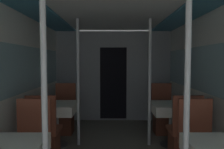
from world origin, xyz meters
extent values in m
cube|color=silver|center=(-1.40, 1.97, 1.08)|extent=(0.05, 6.74, 2.15)
cube|color=#9EC6D1|center=(-1.39, 1.97, 1.32)|extent=(0.03, 6.20, 0.72)
cube|color=silver|center=(1.40, 1.97, 1.08)|extent=(0.05, 6.74, 2.15)
cube|color=#9EC6D1|center=(1.39, 1.97, 1.32)|extent=(0.03, 6.20, 0.72)
cube|color=silver|center=(0.00, 1.97, 2.20)|extent=(2.81, 6.74, 0.04)
cube|color=teal|center=(-1.15, 1.97, 2.17)|extent=(0.51, 6.47, 0.03)
cube|color=teal|center=(1.15, 1.97, 2.17)|extent=(0.51, 6.47, 0.03)
cube|color=gray|center=(0.00, 4.33, 1.08)|extent=(2.75, 0.08, 2.15)
cube|color=black|center=(0.00, 4.28, 0.90)|extent=(0.64, 0.01, 1.72)
cube|color=#93704C|center=(-0.99, 0.88, 0.71)|extent=(0.63, 0.63, 0.02)
cube|color=brown|center=(-0.99, 1.49, 0.45)|extent=(0.41, 0.41, 0.05)
cube|color=brown|center=(-0.99, 1.68, 0.73)|extent=(0.41, 0.04, 0.51)
cylinder|color=silver|center=(-0.61, 0.88, 1.08)|extent=(0.05, 0.05, 2.15)
cylinder|color=#4C4C51|center=(-0.99, 2.72, 0.01)|extent=(0.38, 0.38, 0.01)
cylinder|color=#B7B7BC|center=(-0.99, 2.72, 0.36)|extent=(0.09, 0.09, 0.68)
cube|color=#93704C|center=(-0.99, 2.72, 0.71)|extent=(0.63, 0.63, 0.02)
cube|color=white|center=(-0.99, 2.72, 0.64)|extent=(0.67, 0.67, 0.16)
cube|color=brown|center=(-0.99, 2.11, 0.21)|extent=(0.35, 0.35, 0.43)
cube|color=brown|center=(-0.99, 2.11, 0.45)|extent=(0.41, 0.41, 0.05)
cube|color=brown|center=(-0.99, 1.92, 0.73)|extent=(0.41, 0.04, 0.51)
cube|color=brown|center=(-0.99, 3.33, 0.21)|extent=(0.35, 0.35, 0.43)
cube|color=brown|center=(-0.99, 3.33, 0.45)|extent=(0.41, 0.41, 0.05)
cube|color=brown|center=(-0.99, 3.52, 0.73)|extent=(0.41, 0.04, 0.51)
cylinder|color=silver|center=(-0.61, 2.72, 1.08)|extent=(0.05, 0.05, 2.15)
cube|color=brown|center=(0.99, 1.49, 0.45)|extent=(0.41, 0.41, 0.05)
cube|color=brown|center=(0.99, 1.68, 0.73)|extent=(0.41, 0.04, 0.51)
cylinder|color=silver|center=(0.61, 0.88, 1.08)|extent=(0.05, 0.05, 2.15)
cylinder|color=#4C4C51|center=(0.99, 2.72, 0.01)|extent=(0.38, 0.38, 0.01)
cylinder|color=#B7B7BC|center=(0.99, 2.72, 0.36)|extent=(0.09, 0.09, 0.68)
cube|color=#93704C|center=(0.99, 2.72, 0.71)|extent=(0.63, 0.63, 0.02)
cube|color=white|center=(0.99, 2.72, 0.64)|extent=(0.67, 0.67, 0.16)
cube|color=brown|center=(0.99, 2.11, 0.21)|extent=(0.35, 0.35, 0.43)
cube|color=brown|center=(0.99, 2.11, 0.45)|extent=(0.41, 0.41, 0.05)
cube|color=brown|center=(0.99, 1.92, 0.73)|extent=(0.41, 0.04, 0.51)
cube|color=brown|center=(0.99, 3.33, 0.21)|extent=(0.35, 0.35, 0.43)
cube|color=brown|center=(0.99, 3.33, 0.45)|extent=(0.41, 0.41, 0.05)
cube|color=brown|center=(0.99, 3.52, 0.73)|extent=(0.41, 0.04, 0.51)
cylinder|color=silver|center=(0.61, 2.72, 1.08)|extent=(0.05, 0.05, 2.15)
camera|label=1|loc=(-0.03, -0.96, 1.45)|focal=35.00mm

